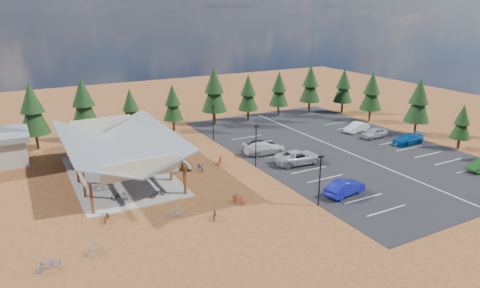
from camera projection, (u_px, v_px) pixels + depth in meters
ground at (226, 180)px, 47.70m from camera, size 140.00×140.00×0.00m
asphalt_lot at (337, 148)px, 58.60m from camera, size 27.00×44.00×0.04m
concrete_pad at (121, 175)px, 49.00m from camera, size 10.60×18.60×0.10m
bike_pavilion at (118, 144)px, 47.84m from camera, size 11.65×19.40×4.97m
lamp_post_0 at (320, 177)px, 40.69m from camera, size 0.50×0.25×5.14m
lamp_post_1 at (256, 143)px, 50.73m from camera, size 0.50×0.25×5.14m
lamp_post_2 at (213, 121)px, 60.77m from camera, size 0.50×0.25×5.14m
trash_bin_0 at (183, 167)px, 50.36m from camera, size 0.60×0.60×0.90m
trash_bin_1 at (190, 167)px, 50.23m from camera, size 0.60×0.60×0.90m
pine_1 at (32, 109)px, 56.29m from camera, size 3.93×3.93×9.17m
pine_2 at (83, 103)px, 59.84m from camera, size 3.97×3.97×9.25m
pine_3 at (131, 108)px, 62.13m from camera, size 3.10×3.10×7.21m
pine_4 at (173, 103)px, 65.34m from camera, size 3.12×3.12×7.27m
pine_5 at (214, 90)px, 68.32m from camera, size 4.07×4.07×9.48m
pine_6 at (248, 93)px, 71.17m from camera, size 3.35×3.35×7.81m
pine_7 at (279, 89)px, 74.35m from camera, size 3.37×3.37×7.85m
pine_8 at (310, 84)px, 76.48m from camera, size 3.72×3.72×8.66m
pine_10 at (462, 122)px, 57.03m from camera, size 2.65×2.65×6.18m
pine_11 at (419, 101)px, 62.95m from camera, size 3.69×3.69×8.60m
pine_12 at (372, 91)px, 70.65m from camera, size 3.59×3.59×8.37m
pine_13 at (344, 86)px, 76.77m from camera, size 3.42×3.42×7.96m
bike_0 at (120, 195)px, 42.52m from camera, size 1.78×0.75×0.91m
bike_1 at (99, 186)px, 44.85m from camera, size 1.50×0.47×0.89m
bike_2 at (96, 167)px, 50.20m from camera, size 1.67×0.82×0.84m
bike_3 at (88, 161)px, 52.08m from camera, size 1.60×0.71×0.93m
bike_4 at (158, 193)px, 43.18m from camera, size 1.72×1.02×0.85m
bike_5 at (145, 174)px, 47.75m from camera, size 1.85×0.62×1.09m
bike_6 at (131, 166)px, 50.45m from camera, size 1.82×0.81×0.93m
bike_7 at (132, 155)px, 54.04m from camera, size 1.63×0.80×0.94m
bike_8 at (107, 217)px, 38.42m from camera, size 1.15×1.74×0.86m
bike_9 at (92, 247)px, 33.52m from camera, size 1.30×1.47×0.93m
bike_10 at (48, 265)px, 31.27m from camera, size 1.88×1.07×0.93m
bike_11 at (239, 198)px, 41.93m from camera, size 0.95×1.79×1.04m
bike_12 at (214, 215)px, 38.84m from camera, size 1.23×1.61×0.81m
bike_13 at (176, 212)px, 39.21m from camera, size 1.77×0.67×1.04m
bike_14 at (200, 167)px, 50.39m from camera, size 0.85×1.87×0.95m
bike_15 at (220, 160)px, 52.49m from camera, size 1.42×1.60×1.01m
bike_16 at (178, 169)px, 49.79m from camera, size 1.60×0.88×0.80m
car_1 at (345, 188)px, 43.66m from camera, size 5.05×2.50×1.59m
car_2 at (299, 157)px, 52.37m from camera, size 6.22×3.38×1.65m
car_3 at (265, 148)px, 55.83m from camera, size 5.74×3.04×1.58m
car_4 at (261, 145)px, 57.31m from camera, size 4.41×2.39×1.42m
car_7 at (408, 139)px, 59.93m from camera, size 4.93×2.01×1.43m
car_8 at (374, 133)px, 62.75m from camera, size 4.30×1.93×1.43m
car_9 at (357, 127)px, 65.74m from camera, size 4.63×2.27×1.46m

